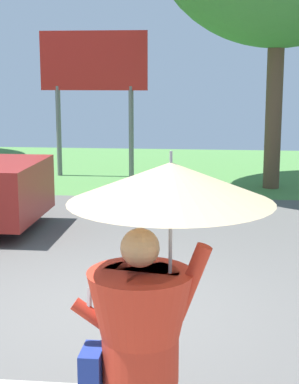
% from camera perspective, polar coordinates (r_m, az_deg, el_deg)
% --- Properties ---
extents(ground_plane, '(40.00, 22.00, 0.20)m').
position_cam_1_polar(ground_plane, '(9.67, -0.99, -4.42)').
color(ground_plane, '#565451').
extents(monk_pedestrian, '(1.14, 1.13, 2.13)m').
position_cam_1_polar(monk_pedestrian, '(3.53, -0.08, -12.00)').
color(monk_pedestrian, '#B22D1E').
rests_on(monk_pedestrian, ground_plane).
extents(roadside_billboard, '(2.60, 0.12, 3.50)m').
position_cam_1_polar(roadside_billboard, '(15.05, -5.21, 11.11)').
color(roadside_billboard, slate).
rests_on(roadside_billboard, ground_plane).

